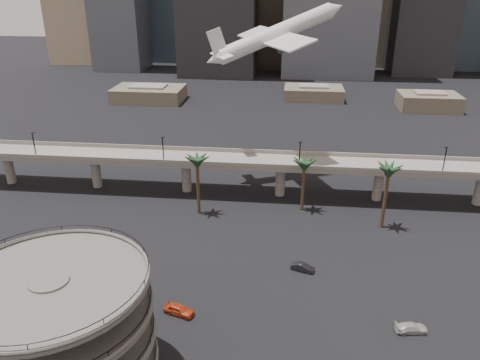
# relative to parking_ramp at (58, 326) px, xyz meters

# --- Properties ---
(parking_ramp) EXTENTS (22.20, 22.20, 17.35)m
(parking_ramp) POSITION_rel_parking_ramp_xyz_m (0.00, 0.00, 0.00)
(parking_ramp) COLOR #4F4D49
(parking_ramp) RESTS_ON ground
(overpass) EXTENTS (130.00, 9.30, 14.70)m
(overpass) POSITION_rel_parking_ramp_xyz_m (13.00, 59.00, -2.50)
(overpass) COLOR slate
(overpass) RESTS_ON ground
(palm_trees) EXTENTS (42.40, 10.40, 14.00)m
(palm_trees) POSITION_rel_parking_ramp_xyz_m (27.02, 48.65, 1.59)
(palm_trees) COLOR #4D3321
(palm_trees) RESTS_ON ground
(low_buildings) EXTENTS (135.00, 27.50, 6.80)m
(low_buildings) POSITION_rel_parking_ramp_xyz_m (19.89, 146.30, -6.97)
(low_buildings) COLOR #625948
(low_buildings) RESTS_ON ground
(airborne_jet) EXTENTS (32.68, 30.51, 14.72)m
(airborne_jet) POSITION_rel_parking_ramp_xyz_m (21.53, 71.66, 24.74)
(airborne_jet) COLOR silver
(airborne_jet) RESTS_ON ground
(car_a) EXTENTS (5.10, 3.28, 1.62)m
(car_a) POSITION_rel_parking_ramp_xyz_m (10.18, 15.28, -9.03)
(car_a) COLOR #C53D1C
(car_a) RESTS_ON ground
(car_b) EXTENTS (4.27, 2.57, 1.33)m
(car_b) POSITION_rel_parking_ramp_xyz_m (28.85, 28.70, -9.17)
(car_b) COLOR black
(car_b) RESTS_ON ground
(car_c) EXTENTS (4.85, 2.55, 1.34)m
(car_c) POSITION_rel_parking_ramp_xyz_m (44.09, 15.11, -9.17)
(car_c) COLOR #B9BAB5
(car_c) RESTS_ON ground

